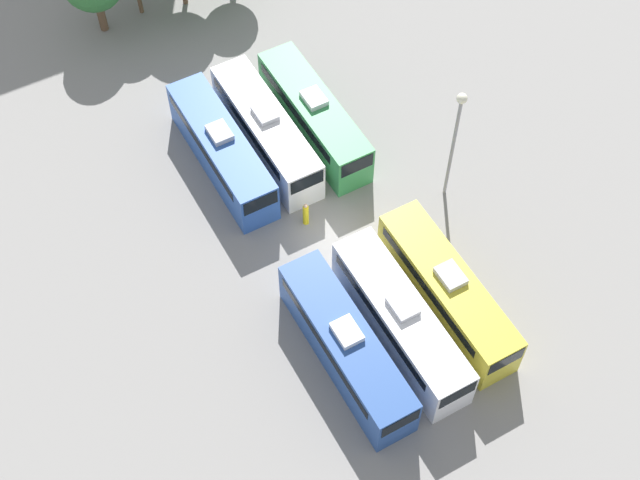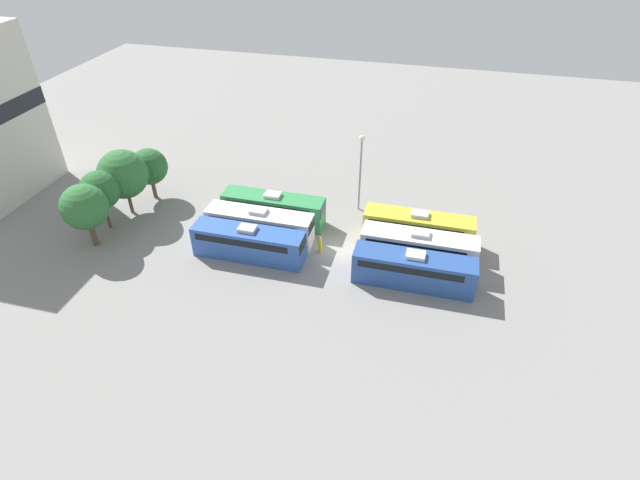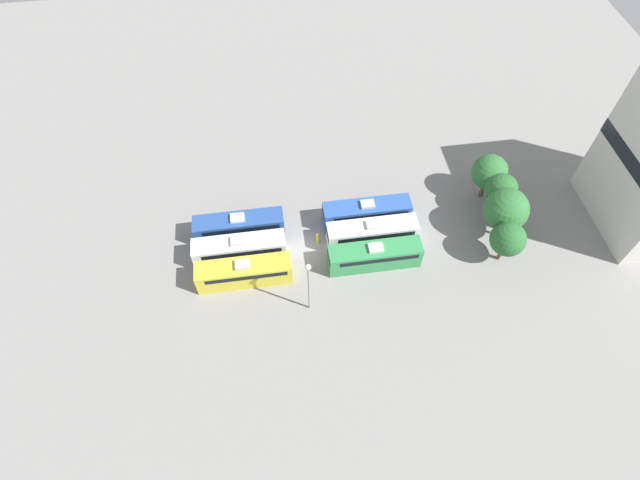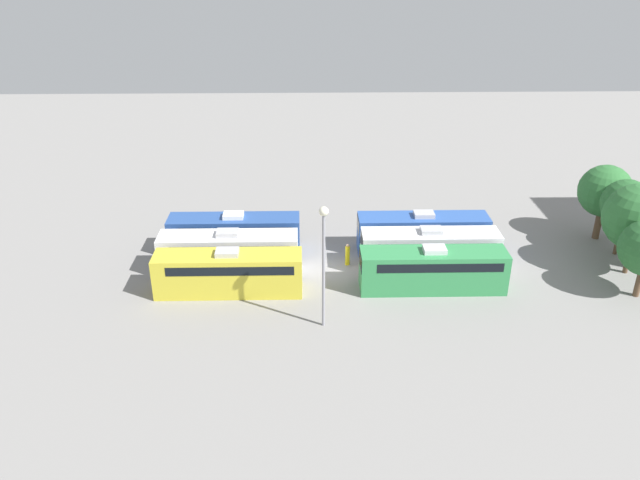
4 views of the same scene
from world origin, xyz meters
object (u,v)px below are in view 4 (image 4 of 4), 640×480
(bus_4, at_px, (430,249))
(bus_5, at_px, (433,269))
(light_pole, at_px, (324,248))
(tree_1, at_px, (626,204))
(tree_0, at_px, (605,191))
(worker_person, at_px, (347,255))
(bus_0, at_px, (235,233))
(bus_2, at_px, (229,272))
(tree_2, at_px, (638,218))
(bus_1, at_px, (229,251))
(bus_3, at_px, (423,232))

(bus_4, height_order, bus_5, same)
(light_pole, relative_size, tree_1, 1.35)
(light_pole, bearing_deg, tree_1, 112.38)
(bus_4, distance_m, tree_0, 16.12)
(worker_person, relative_size, tree_1, 0.28)
(bus_0, relative_size, tree_1, 1.66)
(bus_4, bearing_deg, tree_0, 108.20)
(bus_4, xyz_separation_m, tree_1, (-2.04, 15.46, 2.71))
(bus_2, height_order, bus_5, same)
(bus_5, xyz_separation_m, worker_person, (-3.82, -5.92, -0.82))
(tree_0, xyz_separation_m, tree_1, (2.92, 0.35, 0.09))
(bus_5, xyz_separation_m, tree_2, (-2.09, 15.19, 2.92))
(bus_1, relative_size, light_pole, 1.24)
(worker_person, height_order, tree_0, tree_0)
(bus_5, bearing_deg, tree_0, 117.74)
(bus_2, distance_m, bus_4, 15.33)
(tree_0, bearing_deg, light_pole, -61.52)
(worker_person, bearing_deg, light_pole, -13.93)
(bus_2, relative_size, tree_0, 1.62)
(bus_0, distance_m, bus_5, 16.14)
(bus_5, distance_m, tree_0, 17.66)
(bus_3, xyz_separation_m, bus_5, (6.20, -0.31, 0.00))
(bus_4, bearing_deg, bus_3, -179.29)
(bus_1, bearing_deg, bus_5, 78.54)
(bus_2, relative_size, bus_3, 1.00)
(bus_0, relative_size, bus_3, 1.00)
(bus_5, bearing_deg, bus_4, 173.76)
(bus_0, relative_size, tree_2, 1.48)
(bus_0, relative_size, bus_2, 1.00)
(tree_0, bearing_deg, bus_5, -62.26)
(tree_1, height_order, tree_2, tree_2)
(bus_5, bearing_deg, worker_person, -122.82)
(bus_4, xyz_separation_m, bus_5, (3.16, -0.35, 0.00))
(bus_2, height_order, light_pole, light_pole)
(bus_2, height_order, tree_1, tree_1)
(bus_2, height_order, bus_4, same)
(bus_4, relative_size, tree_1, 1.66)
(bus_1, xyz_separation_m, light_pole, (7.63, 6.95, 4.03))
(worker_person, bearing_deg, bus_0, -105.52)
(bus_3, xyz_separation_m, tree_1, (0.99, 15.50, 2.71))
(bus_1, distance_m, light_pole, 11.08)
(tree_0, relative_size, tree_2, 0.91)
(bus_2, xyz_separation_m, worker_person, (-3.97, 8.70, -0.82))
(bus_0, height_order, tree_1, tree_1)
(light_pole, distance_m, tree_1, 25.79)
(bus_1, height_order, bus_2, same)
(bus_1, relative_size, bus_5, 1.00)
(bus_0, xyz_separation_m, tree_0, (-1.83, 30.31, 2.61))
(bus_2, distance_m, tree_2, 30.03)
(tree_0, height_order, tree_2, tree_2)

